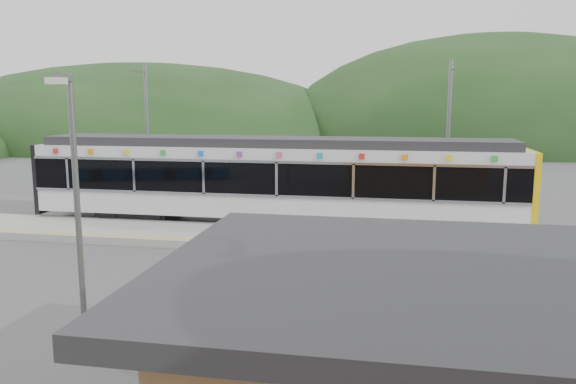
# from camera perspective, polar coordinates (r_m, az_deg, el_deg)

# --- Properties ---
(ground) EXTENTS (120.00, 120.00, 0.00)m
(ground) POSITION_cam_1_polar(r_m,az_deg,el_deg) (18.23, -4.69, -7.58)
(ground) COLOR #4C4C4F
(ground) RESTS_ON ground
(hills) EXTENTS (146.00, 149.00, 26.00)m
(hills) POSITION_cam_1_polar(r_m,az_deg,el_deg) (22.78, 14.23, -4.40)
(hills) COLOR #1E3D19
(hills) RESTS_ON ground
(platform) EXTENTS (26.00, 3.20, 0.30)m
(platform) POSITION_cam_1_polar(r_m,az_deg,el_deg) (21.28, -2.35, -4.67)
(platform) COLOR #9E9E99
(platform) RESTS_ON ground
(yellow_line) EXTENTS (26.00, 0.10, 0.01)m
(yellow_line) POSITION_cam_1_polar(r_m,az_deg,el_deg) (20.01, -3.19, -5.12)
(yellow_line) COLOR yellow
(yellow_line) RESTS_ON platform
(train) EXTENTS (20.44, 3.01, 3.74)m
(train) POSITION_cam_1_polar(r_m,az_deg,el_deg) (23.56, -1.57, 1.45)
(train) COLOR black
(train) RESTS_ON ground
(catenary_mast_west) EXTENTS (0.18, 1.80, 7.00)m
(catenary_mast_west) POSITION_cam_1_polar(r_m,az_deg,el_deg) (27.98, -14.09, 5.68)
(catenary_mast_west) COLOR slate
(catenary_mast_west) RESTS_ON ground
(catenary_mast_east) EXTENTS (0.18, 1.80, 7.00)m
(catenary_mast_east) POSITION_cam_1_polar(r_m,az_deg,el_deg) (25.54, 15.94, 5.28)
(catenary_mast_east) COLOR slate
(catenary_mast_east) RESTS_ON ground
(station_shelter) EXTENTS (9.20, 6.20, 3.00)m
(station_shelter) POSITION_cam_1_polar(r_m,az_deg,el_deg) (8.76, 19.13, -16.46)
(station_shelter) COLOR olive
(station_shelter) RESTS_ON ground
(lamp_post) EXTENTS (0.40, 1.07, 5.80)m
(lamp_post) POSITION_cam_1_polar(r_m,az_deg,el_deg) (11.72, -20.99, -0.25)
(lamp_post) COLOR slate
(lamp_post) RESTS_ON ground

